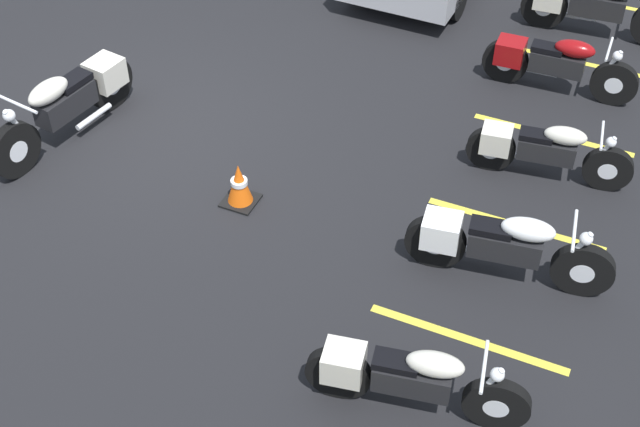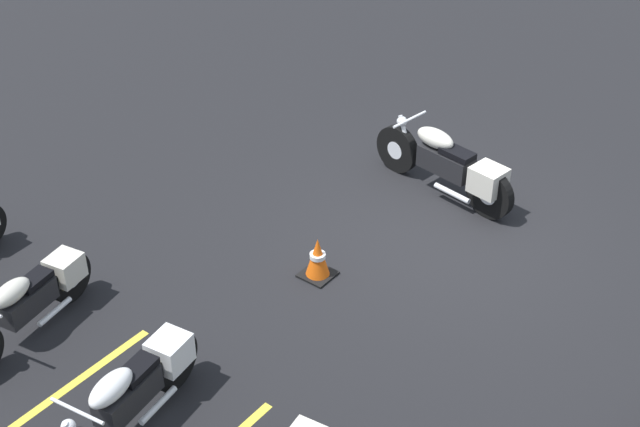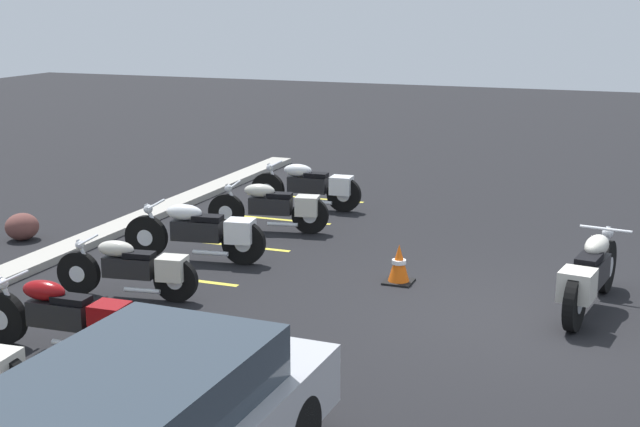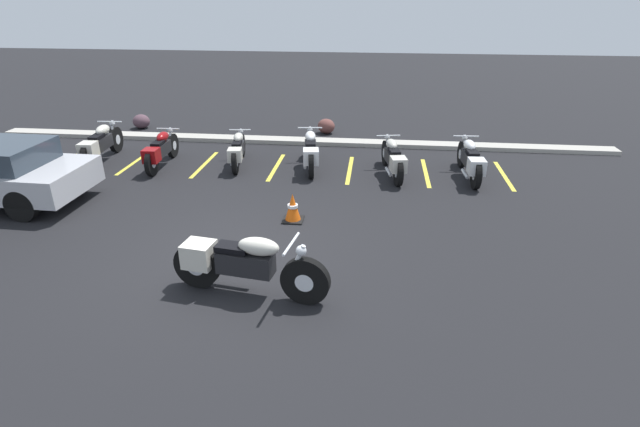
% 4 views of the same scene
% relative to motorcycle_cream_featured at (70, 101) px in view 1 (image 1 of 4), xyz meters
% --- Properties ---
extents(ground, '(60.00, 60.00, 0.00)m').
position_rel_motorcycle_cream_featured_xyz_m(ground, '(-0.49, 0.89, -0.51)').
color(ground, black).
extents(motorcycle_cream_featured, '(2.41, 0.78, 0.95)m').
position_rel_motorcycle_cream_featured_xyz_m(motorcycle_cream_featured, '(0.00, 0.00, 0.00)').
color(motorcycle_cream_featured, black).
rests_on(motorcycle_cream_featured, ground).
extents(parked_bike_0, '(0.65, 2.31, 0.91)m').
position_rel_motorcycle_cream_featured_xyz_m(parked_bike_0, '(-5.19, 5.59, -0.02)').
color(parked_bike_0, black).
rests_on(parked_bike_0, ground).
extents(parked_bike_1, '(0.59, 2.12, 0.83)m').
position_rel_motorcycle_cream_featured_xyz_m(parked_bike_1, '(-3.50, 5.39, -0.06)').
color(parked_bike_1, black).
rests_on(parked_bike_1, ground).
extents(parked_bike_2, '(0.63, 1.99, 0.79)m').
position_rel_motorcycle_cream_featured_xyz_m(parked_bike_2, '(-1.59, 5.71, -0.09)').
color(parked_bike_2, black).
rests_on(parked_bike_2, ground).
extents(parked_bike_3, '(0.72, 2.23, 0.88)m').
position_rel_motorcycle_cream_featured_xyz_m(parked_bike_3, '(0.27, 5.69, -0.04)').
color(parked_bike_3, black).
rests_on(parked_bike_3, ground).
extents(parked_bike_4, '(0.73, 2.10, 0.83)m').
position_rel_motorcycle_cream_featured_xyz_m(parked_bike_4, '(2.30, 5.38, -0.06)').
color(parked_bike_4, black).
rests_on(parked_bike_4, ground).
extents(traffic_cone, '(0.40, 0.40, 0.56)m').
position_rel_motorcycle_cream_featured_xyz_m(traffic_cone, '(0.33, 2.60, -0.24)').
color(traffic_cone, black).
rests_on(traffic_cone, ground).
extents(stall_line_0, '(0.10, 2.10, 0.00)m').
position_rel_motorcycle_cream_featured_xyz_m(stall_line_0, '(-6.25, 5.71, -0.50)').
color(stall_line_0, gold).
rests_on(stall_line_0, ground).
extents(stall_line_1, '(0.10, 2.10, 0.00)m').
position_rel_motorcycle_cream_featured_xyz_m(stall_line_1, '(-4.38, 5.71, -0.50)').
color(stall_line_1, gold).
rests_on(stall_line_1, ground).
extents(stall_line_2, '(0.10, 2.10, 0.00)m').
position_rel_motorcycle_cream_featured_xyz_m(stall_line_2, '(-2.50, 5.71, -0.50)').
color(stall_line_2, gold).
rests_on(stall_line_2, ground).
extents(stall_line_3, '(0.10, 2.10, 0.00)m').
position_rel_motorcycle_cream_featured_xyz_m(stall_line_3, '(-0.62, 5.71, -0.50)').
color(stall_line_3, gold).
rests_on(stall_line_3, ground).
extents(stall_line_4, '(0.10, 2.10, 0.00)m').
position_rel_motorcycle_cream_featured_xyz_m(stall_line_4, '(1.25, 5.71, -0.50)').
color(stall_line_4, gold).
rests_on(stall_line_4, ground).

